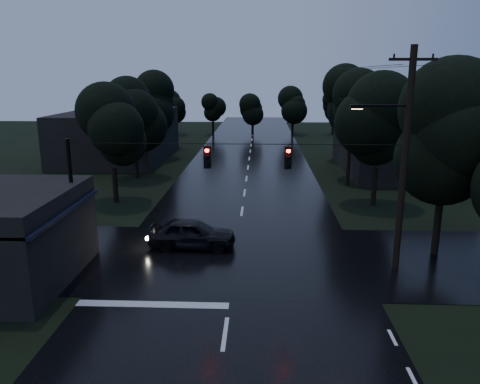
{
  "coord_description": "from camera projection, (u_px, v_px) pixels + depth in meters",
  "views": [
    {
      "loc": [
        1.15,
        -9.53,
        8.78
      ],
      "look_at": [
        0.07,
        15.47,
        2.48
      ],
      "focal_mm": 35.0,
      "sensor_mm": 36.0,
      "label": 1
    }
  ],
  "objects": [
    {
      "name": "tree_right_b",
      "position": [
        363.0,
        109.0,
        38.63
      ],
      "size": [
        4.48,
        4.48,
        9.44
      ],
      "color": "black",
      "rests_on": "ground"
    },
    {
      "name": "tree_corner_near",
      "position": [
        447.0,
        135.0,
        22.14
      ],
      "size": [
        4.48,
        4.48,
        9.44
      ],
      "color": "black",
      "rests_on": "ground"
    },
    {
      "name": "tree_left_b",
      "position": [
        133.0,
        113.0,
        39.53
      ],
      "size": [
        4.2,
        4.2,
        8.85
      ],
      "color": "black",
      "rests_on": "ground"
    },
    {
      "name": "tree_right_c",
      "position": [
        348.0,
        99.0,
        48.2
      ],
      "size": [
        4.76,
        4.76,
        10.03
      ],
      "color": "black",
      "rests_on": "ground"
    },
    {
      "name": "car",
      "position": [
        192.0,
        233.0,
        24.29
      ],
      "size": [
        4.55,
        1.92,
        1.54
      ],
      "primitive_type": "imported",
      "rotation": [
        0.0,
        0.0,
        1.55
      ],
      "color": "black",
      "rests_on": "ground"
    },
    {
      "name": "utility_pole_main",
      "position": [
        403.0,
        157.0,
        20.49
      ],
      "size": [
        3.5,
        0.3,
        10.0
      ],
      "color": "black",
      "rests_on": "ground"
    },
    {
      "name": "building_far_right",
      "position": [
        399.0,
        148.0,
        43.24
      ],
      "size": [
        10.0,
        14.0,
        4.4
      ],
      "primitive_type": "cube",
      "color": "black",
      "rests_on": "ground"
    },
    {
      "name": "building_far_left",
      "position": [
        119.0,
        135.0,
        50.16
      ],
      "size": [
        10.0,
        16.0,
        5.0
      ],
      "primitive_type": "cube",
      "color": "black",
      "rests_on": "ground"
    },
    {
      "name": "tree_left_a",
      "position": [
        111.0,
        128.0,
        31.84
      ],
      "size": [
        3.92,
        3.92,
        8.26
      ],
      "color": "black",
      "rests_on": "ground"
    },
    {
      "name": "utility_pole_far",
      "position": [
        350.0,
        138.0,
        37.26
      ],
      "size": [
        2.0,
        0.3,
        7.5
      ],
      "color": "black",
      "rests_on": "ground"
    },
    {
      "name": "span_signals",
      "position": [
        247.0,
        156.0,
        20.77
      ],
      "size": [
        15.0,
        0.37,
        1.12
      ],
      "color": "black",
      "rests_on": "ground"
    },
    {
      "name": "cross_street",
      "position": [
        236.0,
        258.0,
        23.06
      ],
      "size": [
        60.0,
        9.0,
        0.02
      ],
      "primitive_type": "cube",
      "color": "black",
      "rests_on": "ground"
    },
    {
      "name": "tree_right_a",
      "position": [
        379.0,
        124.0,
        30.99
      ],
      "size": [
        4.2,
        4.2,
        8.85
      ],
      "color": "black",
      "rests_on": "ground"
    },
    {
      "name": "anchor_pole_left",
      "position": [
        73.0,
        203.0,
        21.67
      ],
      "size": [
        0.18,
        0.18,
        6.0
      ],
      "primitive_type": "cylinder",
      "color": "black",
      "rests_on": "ground"
    },
    {
      "name": "tree_left_c",
      "position": [
        153.0,
        102.0,
        49.15
      ],
      "size": [
        4.48,
        4.48,
        9.44
      ],
      "color": "black",
      "rests_on": "ground"
    },
    {
      "name": "main_road",
      "position": [
        246.0,
        179.0,
        40.49
      ],
      "size": [
        12.0,
        120.0,
        0.02
      ],
      "primitive_type": "cube",
      "color": "black",
      "rests_on": "ground"
    }
  ]
}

